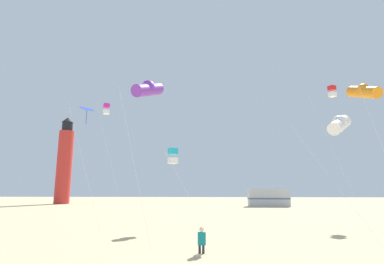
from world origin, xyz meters
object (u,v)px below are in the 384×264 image
at_px(kite_box_magenta, 106,109).
at_px(kite_tube_violet, 148,89).
at_px(kite_box_scarlet, 332,92).
at_px(rv_van_silver, 269,198).
at_px(kite_flyer_standing, 202,240).
at_px(kite_tube_orange, 364,91).
at_px(kite_diamond_blue, 87,113).
at_px(kite_box_cyan, 173,156).
at_px(kite_tube_white, 339,124).
at_px(lighthouse_distant, 65,162).

height_order(kite_box_magenta, kite_tube_violet, kite_box_magenta).
xyz_separation_m(kite_box_scarlet, rv_van_silver, (-3.27, 20.01, -11.14)).
xyz_separation_m(kite_flyer_standing, kite_box_scarlet, (12.83, 16.69, 11.91)).
bearing_deg(kite_box_magenta, kite_tube_violet, -62.26).
bearing_deg(kite_tube_orange, kite_flyer_standing, -153.90).
distance_m(kite_diamond_blue, rv_van_silver, 34.94).
xyz_separation_m(kite_flyer_standing, rv_van_silver, (9.56, 36.69, 0.78)).
height_order(kite_box_magenta, kite_box_cyan, kite_box_magenta).
xyz_separation_m(kite_box_magenta, kite_tube_white, (18.33, -13.93, -4.96)).
distance_m(kite_box_magenta, lighthouse_distant, 31.17).
distance_m(kite_tube_violet, rv_van_silver, 37.16).
distance_m(kite_box_scarlet, kite_diamond_blue, 23.79).
bearing_deg(kite_diamond_blue, kite_tube_orange, -9.17).
distance_m(kite_tube_orange, lighthouse_distant, 53.71).
relative_size(kite_box_magenta, kite_tube_white, 1.70).
xyz_separation_m(kite_box_scarlet, kite_diamond_blue, (-21.69, -8.86, -4.17)).
bearing_deg(kite_box_magenta, rv_van_silver, 43.81).
height_order(kite_box_scarlet, kite_tube_white, kite_box_scarlet).
xyz_separation_m(kite_box_scarlet, kite_box_cyan, (-15.21, -8.26, -7.39)).
height_order(kite_box_scarlet, kite_diamond_blue, kite_box_scarlet).
relative_size(kite_tube_violet, lighthouse_distant, 0.53).
bearing_deg(kite_box_magenta, kite_tube_white, -37.24).
relative_size(kite_tube_violet, kite_box_scarlet, 0.68).
bearing_deg(rv_van_silver, kite_diamond_blue, -123.48).
xyz_separation_m(kite_box_magenta, kite_box_cyan, (8.42, -8.74, -6.09)).
xyz_separation_m(kite_flyer_standing, kite_tube_orange, (9.83, 4.82, 8.02)).
bearing_deg(kite_diamond_blue, kite_box_scarlet, 22.21).
relative_size(kite_tube_orange, lighthouse_distant, 0.56).
bearing_deg(kite_tube_orange, kite_tube_white, -145.41).
xyz_separation_m(kite_box_magenta, rv_van_silver, (20.36, 19.53, -9.84)).
relative_size(kite_tube_white, lighthouse_distant, 0.41).
relative_size(kite_flyer_standing, lighthouse_distant, 0.07).
bearing_deg(kite_tube_violet, kite_tube_orange, 10.56).
relative_size(kite_flyer_standing, kite_tube_orange, 0.12).
bearing_deg(kite_box_cyan, kite_box_magenta, 133.93).
distance_m(kite_tube_violet, kite_box_cyan, 6.81).
bearing_deg(kite_box_scarlet, kite_tube_orange, -104.19).
relative_size(kite_box_magenta, kite_diamond_blue, 1.33).
height_order(kite_flyer_standing, lighthouse_distant, lighthouse_distant).
distance_m(kite_diamond_blue, kite_tube_white, 17.15).
xyz_separation_m(kite_box_magenta, kite_tube_orange, (20.63, -12.35, -2.59)).
xyz_separation_m(kite_tube_orange, rv_van_silver, (-0.27, 31.88, -7.25)).
bearing_deg(kite_diamond_blue, rv_van_silver, 57.46).
bearing_deg(lighthouse_distant, kite_box_cyan, -53.41).
relative_size(kite_flyer_standing, kite_diamond_blue, 0.13).
relative_size(kite_diamond_blue, kite_tube_white, 1.28).
height_order(kite_box_cyan, kite_tube_orange, kite_tube_orange).
distance_m(kite_flyer_standing, lighthouse_distant, 51.76).
bearing_deg(kite_tube_orange, rv_van_silver, 90.48).
distance_m(kite_box_cyan, lighthouse_distant, 43.06).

